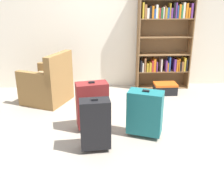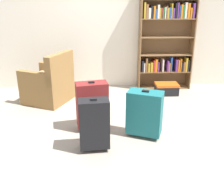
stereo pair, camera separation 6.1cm
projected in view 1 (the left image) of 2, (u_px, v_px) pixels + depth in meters
ground_plane at (117, 126)px, 3.78m from camera, size 10.03×10.03×0.00m
back_wall at (109, 23)px, 5.08m from camera, size 5.73×0.10×2.60m
bookshelf at (165, 30)px, 5.00m from camera, size 1.06×0.29×2.07m
armchair at (48, 85)px, 4.54m from camera, size 0.93×0.93×0.90m
mug at (81, 100)px, 4.57m from camera, size 0.12×0.08×0.10m
storage_box at (165, 88)px, 4.98m from camera, size 0.43×0.29×0.21m
suitcase_teal at (145, 112)px, 3.41m from camera, size 0.51×0.40×0.66m
suitcase_black at (95, 124)px, 3.07m from camera, size 0.38×0.24×0.68m
suitcase_dark_red at (92, 105)px, 3.58m from camera, size 0.47×0.30×0.71m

